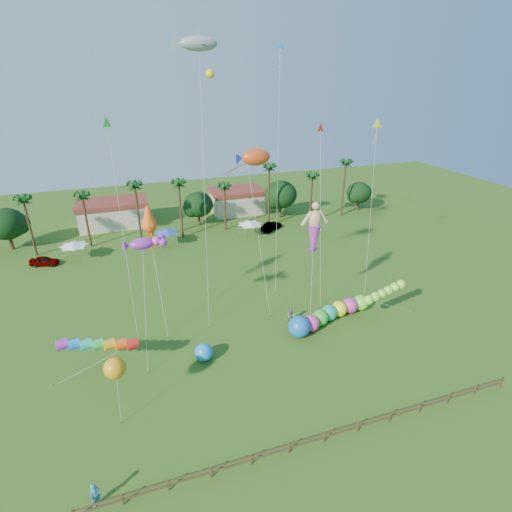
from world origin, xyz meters
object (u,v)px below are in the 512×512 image
object	(u,v)px
spectator_a	(95,495)
car_a	(44,261)
spectator_b	(291,315)
blue_ball	(204,352)
caterpillar_inflatable	(327,315)
car_b	(271,226)

from	to	relation	value
spectator_a	car_a	bearing A→B (deg)	69.57
spectator_a	spectator_b	size ratio (longest dim) A/B	1.03
spectator_a	spectator_b	bearing A→B (deg)	5.20
spectator_a	blue_ball	distance (m)	15.66
blue_ball	caterpillar_inflatable	bearing A→B (deg)	6.75
spectator_b	blue_ball	xyz separation A→B (m)	(-10.85, -3.17, -0.01)
caterpillar_inflatable	spectator_a	bearing A→B (deg)	-165.97
car_b	blue_ball	distance (m)	36.95
car_b	blue_ball	xyz separation A→B (m)	(-19.49, -31.38, 0.17)
spectator_b	blue_ball	size ratio (longest dim) A/B	1.01
car_b	spectator_b	xyz separation A→B (m)	(-8.64, -28.22, 0.18)
car_a	blue_ball	bearing A→B (deg)	-132.29
car_a	caterpillar_inflatable	size ratio (longest dim) A/B	0.35
car_b	caterpillar_inflatable	world-z (taller)	caterpillar_inflatable
caterpillar_inflatable	blue_ball	size ratio (longest dim) A/B	6.42
car_a	blue_ball	xyz separation A→B (m)	(17.68, -29.00, 0.22)
caterpillar_inflatable	blue_ball	bearing A→B (deg)	171.42
caterpillar_inflatable	car_b	bearing A→B (deg)	65.41
car_a	spectator_b	bearing A→B (deg)	-115.82
car_a	spectator_b	size ratio (longest dim) A/B	2.20
car_a	caterpillar_inflatable	bearing A→B (deg)	-113.80
car_a	car_b	distance (m)	37.25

